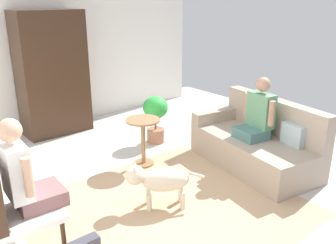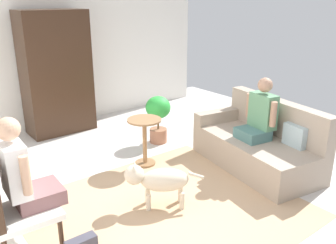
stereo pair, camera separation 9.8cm
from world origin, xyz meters
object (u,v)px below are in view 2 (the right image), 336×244
at_px(couch, 258,144).
at_px(dog, 158,180).
at_px(potted_plant, 158,114).
at_px(armchair, 5,200).
at_px(armoire_cabinet, 56,73).
at_px(person_on_armchair, 22,173).
at_px(person_on_couch, 260,115).
at_px(round_end_table, 145,136).

xyz_separation_m(couch, dog, (-1.71, 0.00, 0.02)).
distance_m(dog, potted_plant, 1.90).
height_order(armchair, dog, armchair).
xyz_separation_m(dog, armoire_cabinet, (0.12, 2.99, 0.68)).
xyz_separation_m(armchair, person_on_armchair, (0.17, -0.01, 0.21)).
relative_size(person_on_couch, round_end_table, 1.23).
bearing_deg(person_on_couch, person_on_armchair, 175.78).
relative_size(dog, potted_plant, 1.00).
bearing_deg(armchair, couch, -3.84).
xyz_separation_m(person_on_couch, person_on_armchair, (-3.00, 0.22, 0.02)).
bearing_deg(person_on_couch, armchair, 175.85).
height_order(couch, armchair, armchair).
xyz_separation_m(person_on_armchair, round_end_table, (1.84, 0.77, -0.33)).
xyz_separation_m(couch, person_on_armchair, (-3.04, 0.21, 0.45)).
distance_m(couch, dog, 1.71).
distance_m(person_on_couch, armoire_cabinet, 3.38).
relative_size(person_on_couch, person_on_armchair, 0.95).
bearing_deg(person_on_couch, potted_plant, 108.96).
xyz_separation_m(round_end_table, armoire_cabinet, (-0.37, 2.01, 0.59)).
distance_m(person_on_couch, potted_plant, 1.65).
bearing_deg(dog, armchair, 172.03).
distance_m(couch, round_end_table, 1.56).
relative_size(round_end_table, armoire_cabinet, 0.33).
distance_m(round_end_table, potted_plant, 0.83).
relative_size(person_on_armchair, potted_plant, 1.13).
xyz_separation_m(person_on_couch, potted_plant, (-0.53, 1.54, -0.28)).
relative_size(armchair, armoire_cabinet, 0.48).
height_order(person_on_couch, dog, person_on_couch).
bearing_deg(round_end_table, armchair, -159.09).
bearing_deg(person_on_armchair, armchair, 177.19).
relative_size(person_on_armchair, dog, 1.13).
bearing_deg(potted_plant, person_on_armchair, -151.96).
height_order(dog, armoire_cabinet, armoire_cabinet).
height_order(person_on_armchair, round_end_table, person_on_armchair).
bearing_deg(person_on_couch, couch, 16.99).
bearing_deg(potted_plant, person_on_couch, -71.04).
bearing_deg(armoire_cabinet, armchair, -120.44).
distance_m(person_on_armchair, dog, 1.42).
bearing_deg(round_end_table, dog, -117.04).
height_order(person_on_couch, person_on_armchair, person_on_armchair).
height_order(couch, potted_plant, couch).
distance_m(person_on_armchair, armoire_cabinet, 3.15).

